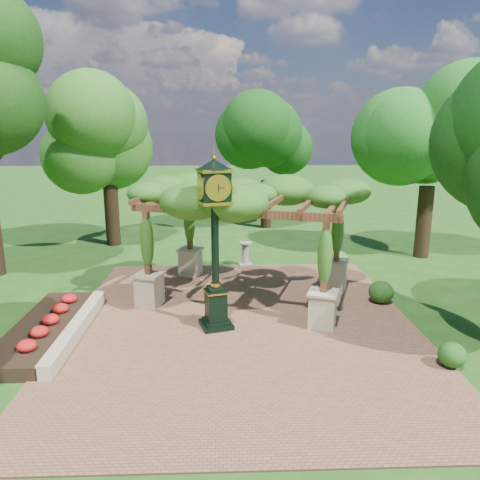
{
  "coord_description": "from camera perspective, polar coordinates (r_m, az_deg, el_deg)",
  "views": [
    {
      "loc": [
        -0.52,
        -11.67,
        5.62
      ],
      "look_at": [
        0.0,
        2.5,
        2.2
      ],
      "focal_mm": 35.0,
      "sensor_mm": 36.0,
      "label": 1
    }
  ],
  "objects": [
    {
      "name": "shrub_front",
      "position": [
        12.55,
        24.45,
        -12.64
      ],
      "size": [
        0.84,
        0.84,
        0.6
      ],
      "primitive_type": "ellipsoid",
      "rotation": [
        0.0,
        0.0,
        0.33
      ],
      "color": "#1E5117",
      "rests_on": "brick_plaza"
    },
    {
      "name": "tree_west_far",
      "position": [
        23.25,
        -15.95,
        12.63
      ],
      "size": [
        4.2,
        4.2,
        7.95
      ],
      "color": "black",
      "rests_on": "ground"
    },
    {
      "name": "sundial",
      "position": [
        19.5,
        0.64,
        -1.87
      ],
      "size": [
        0.61,
        0.61,
        0.98
      ],
      "rotation": [
        0.0,
        0.0,
        0.13
      ],
      "color": "gray",
      "rests_on": "ground"
    },
    {
      "name": "brick_plaza",
      "position": [
        13.86,
        0.23,
        -10.27
      ],
      "size": [
        10.0,
        12.0,
        0.04
      ],
      "primitive_type": "cube",
      "color": "brown",
      "rests_on": "ground"
    },
    {
      "name": "shrub_back",
      "position": [
        19.39,
        11.91,
        -2.36
      ],
      "size": [
        1.04,
        1.04,
        0.72
      ],
      "primitive_type": "ellipsoid",
      "rotation": [
        0.0,
        0.0,
        0.37
      ],
      "color": "#2F611C",
      "rests_on": "brick_plaza"
    },
    {
      "name": "flower_bed",
      "position": [
        14.23,
        -22.77,
        -10.04
      ],
      "size": [
        1.5,
        5.0,
        0.36
      ],
      "primitive_type": "cube",
      "color": "red",
      "rests_on": "ground"
    },
    {
      "name": "tree_east_far",
      "position": [
        21.72,
        22.43,
        12.45
      ],
      "size": [
        4.3,
        4.3,
        8.12
      ],
      "color": "#2F2012",
      "rests_on": "ground"
    },
    {
      "name": "pedestal_clock",
      "position": [
        12.81,
        -3.08,
        1.33
      ],
      "size": [
        1.19,
        1.19,
        4.87
      ],
      "rotation": [
        0.0,
        0.0,
        0.28
      ],
      "color": "black",
      "rests_on": "brick_plaza"
    },
    {
      "name": "tree_north",
      "position": [
        26.51,
        3.3,
        11.81
      ],
      "size": [
        3.8,
        3.8,
        7.02
      ],
      "color": "#312013",
      "rests_on": "ground"
    },
    {
      "name": "pergola",
      "position": [
        15.12,
        0.86,
        4.78
      ],
      "size": [
        7.38,
        5.9,
        4.04
      ],
      "rotation": [
        0.0,
        0.0,
        -0.34
      ],
      "color": "beige",
      "rests_on": "brick_plaza"
    },
    {
      "name": "ground",
      "position": [
        12.96,
        0.41,
        -12.13
      ],
      "size": [
        120.0,
        120.0,
        0.0
      ],
      "primitive_type": "plane",
      "color": "#1E4714",
      "rests_on": "ground"
    },
    {
      "name": "border_wall",
      "position": [
        13.93,
        -19.26,
        -10.14
      ],
      "size": [
        0.35,
        5.0,
        0.4
      ],
      "primitive_type": "cube",
      "color": "#C6B793",
      "rests_on": "ground"
    },
    {
      "name": "shrub_mid",
      "position": [
        16.0,
        16.82,
        -6.07
      ],
      "size": [
        1.06,
        1.06,
        0.72
      ],
      "primitive_type": "ellipsoid",
      "rotation": [
        0.0,
        0.0,
        -0.41
      ],
      "color": "#204A15",
      "rests_on": "brick_plaza"
    }
  ]
}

